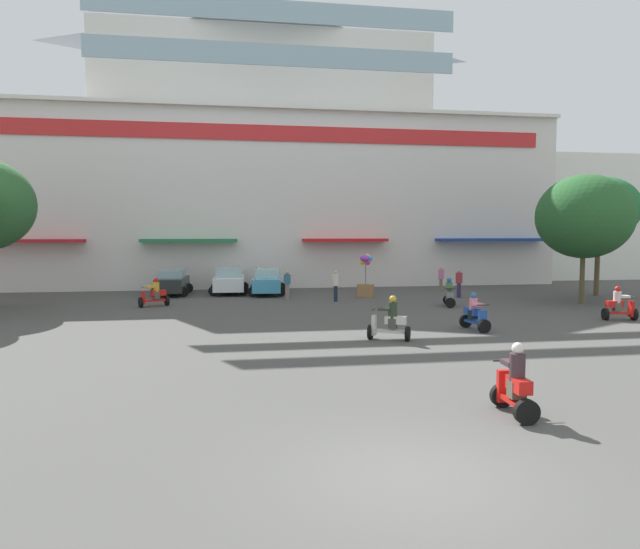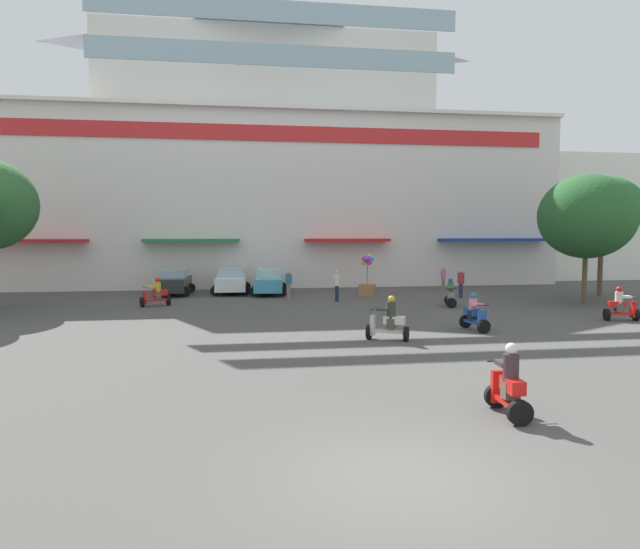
% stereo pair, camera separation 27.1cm
% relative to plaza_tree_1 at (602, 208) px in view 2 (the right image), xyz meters
% --- Properties ---
extents(ground_plane, '(128.00, 128.00, 0.00)m').
position_rel_plaza_tree_1_xyz_m(ground_plane, '(-19.09, -9.61, -5.24)').
color(ground_plane, '#4C4B48').
extents(colonial_building, '(41.42, 19.61, 21.19)m').
position_rel_plaza_tree_1_xyz_m(colonial_building, '(-19.09, 14.49, 3.80)').
color(colonial_building, silver).
rests_on(colonial_building, ground).
extents(flank_building_right, '(12.88, 8.19, 10.02)m').
position_rel_plaza_tree_1_xyz_m(flank_building_right, '(7.26, 13.98, -0.23)').
color(flank_building_right, white).
rests_on(flank_building_right, ground).
extents(plaza_tree_1, '(4.67, 4.64, 7.14)m').
position_rel_plaza_tree_1_xyz_m(plaza_tree_1, '(0.00, 0.00, 0.00)').
color(plaza_tree_1, brown).
rests_on(plaza_tree_1, ground).
extents(plaza_tree_3, '(4.86, 5.24, 6.88)m').
position_rel_plaza_tree_1_xyz_m(plaza_tree_3, '(-3.22, -3.33, -0.59)').
color(plaza_tree_3, brown).
rests_on(plaza_tree_3, ground).
extents(parked_car_0, '(2.34, 3.89, 1.56)m').
position_rel_plaza_tree_1_xyz_m(parked_car_0, '(-25.30, 4.48, -4.46)').
color(parked_car_0, '#252B2A').
rests_on(parked_car_0, ground).
extents(parked_car_1, '(2.50, 4.18, 1.63)m').
position_rel_plaza_tree_1_xyz_m(parked_car_1, '(-21.88, 4.74, -4.43)').
color(parked_car_1, white).
rests_on(parked_car_1, ground).
extents(parked_car_2, '(2.54, 4.46, 1.58)m').
position_rel_plaza_tree_1_xyz_m(parked_car_2, '(-19.55, 3.95, -4.45)').
color(parked_car_2, '#4098BF').
rests_on(parked_car_2, ground).
extents(scooter_rider_1, '(0.87, 1.43, 1.48)m').
position_rel_plaza_tree_1_xyz_m(scooter_rider_1, '(-10.67, -3.28, -4.64)').
color(scooter_rider_1, black).
rests_on(scooter_rider_1, ground).
extents(scooter_rider_2, '(1.45, 0.79, 1.50)m').
position_rel_plaza_tree_1_xyz_m(scooter_rider_2, '(-5.12, -8.84, -4.62)').
color(scooter_rider_2, black).
rests_on(scooter_rider_2, ground).
extents(scooter_rider_3, '(0.59, 1.34, 1.58)m').
position_rel_plaza_tree_1_xyz_m(scooter_rider_3, '(-16.03, -20.10, -4.59)').
color(scooter_rider_3, black).
rests_on(scooter_rider_3, ground).
extents(scooter_rider_4, '(1.56, 1.13, 1.60)m').
position_rel_plaza_tree_1_xyz_m(scooter_rider_4, '(-16.27, -11.64, -4.58)').
color(scooter_rider_4, black).
rests_on(scooter_rider_4, ground).
extents(scooter_rider_6, '(0.72, 1.51, 1.49)m').
position_rel_plaza_tree_1_xyz_m(scooter_rider_6, '(-12.41, -10.18, -4.62)').
color(scooter_rider_6, black).
rests_on(scooter_rider_6, ground).
extents(scooter_rider_7, '(1.57, 1.06, 1.49)m').
position_rel_plaza_tree_1_xyz_m(scooter_rider_7, '(-25.70, -0.90, -4.63)').
color(scooter_rider_7, black).
rests_on(scooter_rider_7, ground).
extents(pedestrian_0, '(0.45, 0.45, 1.68)m').
position_rel_plaza_tree_1_xyz_m(pedestrian_0, '(-18.64, 0.87, -4.29)').
color(pedestrian_0, gray).
rests_on(pedestrian_0, ground).
extents(pedestrian_1, '(0.45, 0.45, 1.61)m').
position_rel_plaza_tree_1_xyz_m(pedestrian_1, '(-8.29, 3.99, -4.33)').
color(pedestrian_1, '#756152').
rests_on(pedestrian_1, ground).
extents(pedestrian_2, '(0.39, 0.39, 1.67)m').
position_rel_plaza_tree_1_xyz_m(pedestrian_2, '(-8.59, 0.38, -4.30)').
color(pedestrian_2, '#2F2652').
rests_on(pedestrian_2, ground).
extents(pedestrian_3, '(0.45, 0.45, 1.72)m').
position_rel_plaza_tree_1_xyz_m(pedestrian_3, '(-16.08, -0.34, -4.26)').
color(pedestrian_3, '#19243B').
rests_on(pedestrian_3, ground).
extents(balloon_vendor_cart, '(1.07, 0.94, 2.55)m').
position_rel_plaza_tree_1_xyz_m(balloon_vendor_cart, '(-13.91, 1.60, -4.04)').
color(balloon_vendor_cart, '#976A42').
rests_on(balloon_vendor_cart, ground).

